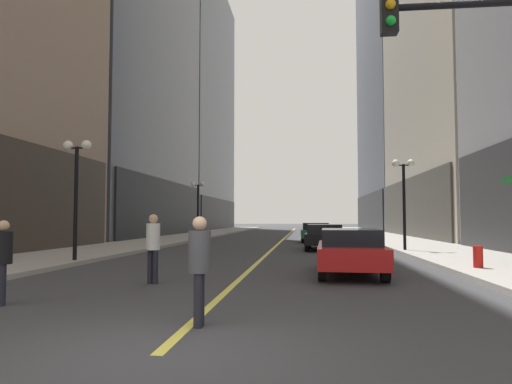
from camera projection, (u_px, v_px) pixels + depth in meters
The scene contains 15 objects.
ground_plane at pixel (286, 237), 40.18m from camera, with size 200.00×200.00×0.00m, color #38383A.
sidewalk_left at pixel (193, 236), 41.07m from camera, with size 4.50×78.00×0.15m, color #9E9991.
sidewalk_right at pixel (382, 237), 39.30m from camera, with size 4.50×78.00×0.15m, color #9E9991.
lane_centre_stripe at pixel (286, 237), 40.18m from camera, with size 0.16×70.00×0.01m, color #E5D64C.
building_left_far at pixel (182, 105), 67.79m from camera, with size 11.68×26.00×36.70m.
car_red at pixel (350, 250), 13.33m from camera, with size 2.01×4.70×1.32m.
car_black at pixel (325, 236), 23.95m from camera, with size 2.12×4.56×1.32m.
car_green at pixel (315, 232), 31.60m from camera, with size 2.01×4.05×1.32m.
pedestrian_with_orange_bag at pixel (199, 262), 6.97m from camera, with size 0.37×0.37×1.65m.
pedestrian_in_white_shirt at pixel (153, 243), 11.51m from camera, with size 0.44×0.44×1.73m.
pedestrian_in_black_coat at pixel (3, 256), 8.66m from camera, with size 0.47×0.47×1.59m.
street_lamp_left_near at pixel (77, 173), 16.53m from camera, with size 1.06×0.36×4.43m.
street_lamp_left_far at pixel (198, 197), 35.14m from camera, with size 1.06×0.36×4.43m.
street_lamp_right_mid at pixel (404, 184), 21.86m from camera, with size 1.06×0.36×4.43m.
fire_hydrant_right at pixel (478, 259), 13.82m from camera, with size 0.28×0.28×0.80m, color red.
Camera 1 is at (1.77, -5.39, 1.62)m, focal length 32.39 mm.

